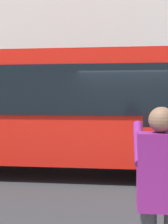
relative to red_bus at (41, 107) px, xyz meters
The scene contains 4 objects.
ground_plane 2.95m from the red_bus, 169.54° to the left, with size 60.00×60.00×0.00m, color #2B2B2D.
building_facade_far 8.04m from the red_bus, 110.70° to the right, with size 28.00×1.55×12.00m.
red_bus is the anchor object (origin of this frame).
pedestrian_photographer 5.82m from the red_bus, 114.70° to the left, with size 0.53×0.52×1.70m.
Camera 1 is at (0.30, 7.55, 1.93)m, focal length 50.82 mm.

